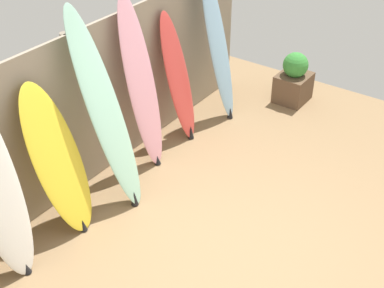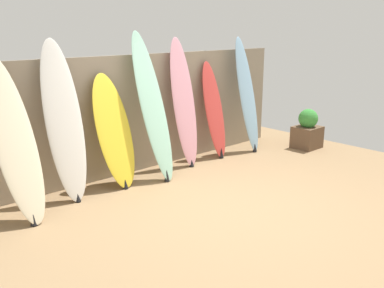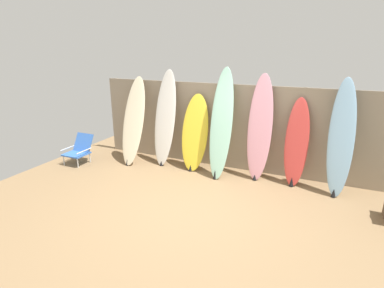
% 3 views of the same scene
% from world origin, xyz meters
% --- Properties ---
extents(ground, '(7.68, 7.68, 0.00)m').
position_xyz_m(ground, '(0.00, 0.00, 0.00)').
color(ground, '#8E704C').
extents(fence_back, '(6.08, 0.11, 1.80)m').
position_xyz_m(fence_back, '(-0.00, 2.01, 0.90)').
color(fence_back, gray).
rests_on(fence_back, ground).
extents(surfboard_yellow_2, '(0.62, 0.59, 1.59)m').
position_xyz_m(surfboard_yellow_2, '(-0.63, 1.65, 0.78)').
color(surfboard_yellow_2, yellow).
rests_on(surfboard_yellow_2, ground).
extents(surfboard_seafoam_3, '(0.50, 0.76, 2.16)m').
position_xyz_m(surfboard_seafoam_3, '(-0.02, 1.56, 1.06)').
color(surfboard_seafoam_3, '#9ED6BC').
rests_on(surfboard_seafoam_3, ground).
extents(surfboard_pink_4, '(0.49, 0.47, 2.05)m').
position_xyz_m(surfboard_pink_4, '(0.71, 1.71, 1.01)').
color(surfboard_pink_4, pink).
rests_on(surfboard_pink_4, ground).
extents(surfboard_red_5, '(0.45, 0.48, 1.64)m').
position_xyz_m(surfboard_red_5, '(1.41, 1.72, 0.80)').
color(surfboard_red_5, '#D13D38').
rests_on(surfboard_red_5, ground).
extents(surfboard_skyblue_6, '(0.48, 0.58, 2.04)m').
position_xyz_m(surfboard_skyblue_6, '(2.13, 1.61, 1.01)').
color(surfboard_skyblue_6, '#8CB7D6').
rests_on(surfboard_skyblue_6, ground).
extents(planter_box, '(0.48, 0.43, 0.74)m').
position_xyz_m(planter_box, '(3.08, 0.92, 0.33)').
color(planter_box, brown).
rests_on(planter_box, ground).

